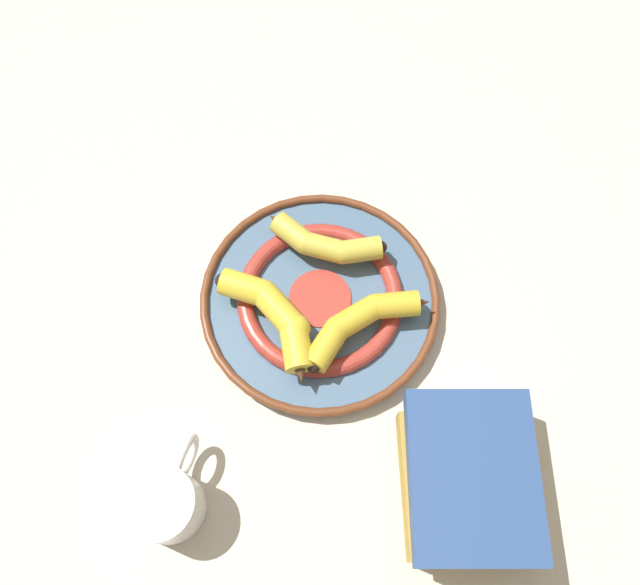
# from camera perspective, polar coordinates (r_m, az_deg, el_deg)

# --- Properties ---
(ground_plane) EXTENTS (2.80, 2.80, 0.00)m
(ground_plane) POSITION_cam_1_polar(r_m,az_deg,el_deg) (0.85, 1.35, 0.03)
(ground_plane) COLOR beige
(decorative_bowl) EXTENTS (0.32, 0.32, 0.03)m
(decorative_bowl) POSITION_cam_1_polar(r_m,az_deg,el_deg) (0.83, -0.00, -0.62)
(decorative_bowl) COLOR slate
(decorative_bowl) RESTS_ON ground_plane
(banana_a) EXTENTS (0.17, 0.10, 0.03)m
(banana_a) POSITION_cam_1_polar(r_m,az_deg,el_deg) (0.78, 3.82, -2.63)
(banana_a) COLOR gold
(banana_a) RESTS_ON decorative_bowl
(banana_b) EXTENTS (0.09, 0.18, 0.04)m
(banana_b) POSITION_cam_1_polar(r_m,az_deg,el_deg) (0.78, -4.16, -2.15)
(banana_b) COLOR yellow
(banana_b) RESTS_ON decorative_bowl
(banana_c) EXTENTS (0.08, 0.16, 0.03)m
(banana_c) POSITION_cam_1_polar(r_m,az_deg,el_deg) (0.83, 0.30, 4.55)
(banana_c) COLOR gold
(banana_c) RESTS_ON decorative_bowl
(book_stack) EXTENTS (0.24, 0.22, 0.09)m
(book_stack) POSITION_cam_1_polar(r_m,az_deg,el_deg) (0.76, 13.49, -16.06)
(book_stack) COLOR silver
(book_stack) RESTS_ON ground_plane
(coffee_mug) EXTENTS (0.12, 0.08, 0.08)m
(coffee_mug) POSITION_cam_1_polar(r_m,az_deg,el_deg) (0.76, -13.85, -18.17)
(coffee_mug) COLOR white
(coffee_mug) RESTS_ON ground_plane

